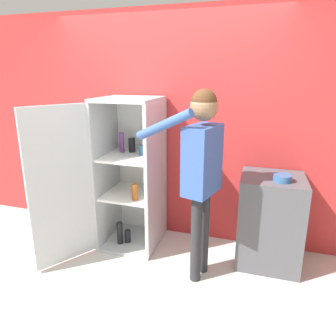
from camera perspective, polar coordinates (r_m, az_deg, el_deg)
ground_plane at (r=3.07m, az=-6.05°, el=-22.39°), size 12.00×12.00×0.00m
wall_back at (r=3.41m, az=-0.32°, el=5.18°), size 7.00×0.06×2.55m
refrigerator at (r=3.27m, az=-9.37°, el=-3.84°), size 0.98×1.15×1.64m
person at (r=2.61m, az=6.38°, el=-0.97°), size 0.74×0.50×1.75m
counter at (r=3.22m, az=18.76°, el=-11.69°), size 0.60×0.55×0.92m
bowl at (r=2.94m, az=20.96°, el=-4.10°), size 0.17×0.17×0.06m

